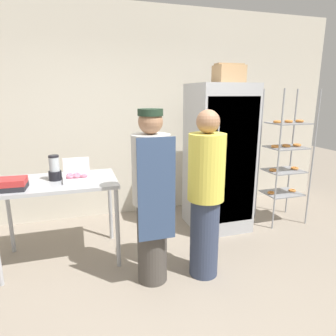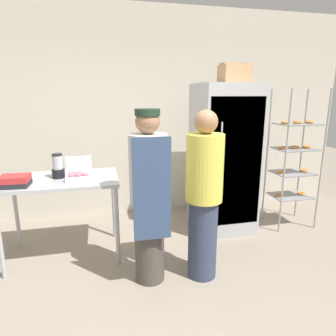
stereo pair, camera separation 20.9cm
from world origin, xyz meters
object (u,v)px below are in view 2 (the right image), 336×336
(binder_stack, at_px, (15,181))
(refrigerator, at_px, (224,159))
(donut_box, at_px, (79,175))
(cardboard_storage_box, at_px, (235,74))
(person_baker, at_px, (149,196))
(blender_pitcher, at_px, (58,167))
(person_customer, at_px, (204,196))
(baking_rack, at_px, (294,159))

(binder_stack, bearing_deg, refrigerator, 11.49)
(donut_box, xyz_separation_m, binder_stack, (-0.59, -0.10, 0.01))
(refrigerator, relative_size, cardboard_storage_box, 5.47)
(binder_stack, relative_size, person_baker, 0.17)
(blender_pitcher, xyz_separation_m, person_baker, (0.86, -0.70, -0.15))
(blender_pitcher, relative_size, binder_stack, 0.95)
(refrigerator, bearing_deg, blender_pitcher, -172.63)
(refrigerator, distance_m, person_customer, 1.19)
(baking_rack, distance_m, person_baker, 2.26)
(baking_rack, xyz_separation_m, cardboard_storage_box, (-0.88, 0.07, 1.08))
(refrigerator, distance_m, cardboard_storage_box, 1.06)
(baking_rack, bearing_deg, refrigerator, 173.06)
(binder_stack, height_order, cardboard_storage_box, cardboard_storage_box)
(refrigerator, xyz_separation_m, baking_rack, (0.95, -0.12, -0.02))
(baking_rack, bearing_deg, cardboard_storage_box, 175.22)
(baking_rack, relative_size, donut_box, 6.84)
(baking_rack, distance_m, donut_box, 2.75)
(baking_rack, xyz_separation_m, blender_pitcher, (-2.95, -0.14, 0.08))
(blender_pitcher, xyz_separation_m, cardboard_storage_box, (2.07, 0.22, 0.99))
(binder_stack, bearing_deg, person_customer, -16.64)
(person_customer, bearing_deg, blender_pitcher, 151.45)
(baking_rack, bearing_deg, binder_stack, -173.71)
(blender_pitcher, distance_m, person_customer, 1.57)
(binder_stack, xyz_separation_m, cardboard_storage_box, (2.45, 0.44, 1.06))
(baking_rack, relative_size, person_customer, 1.12)
(person_customer, bearing_deg, cardboard_storage_box, 53.94)
(donut_box, distance_m, binder_stack, 0.60)
(refrigerator, relative_size, donut_box, 7.06)
(baking_rack, height_order, binder_stack, baking_rack)
(baking_rack, height_order, blender_pitcher, baking_rack)
(person_customer, bearing_deg, refrigerator, 57.94)
(blender_pitcher, height_order, binder_stack, blender_pitcher)
(binder_stack, distance_m, person_baker, 1.32)
(refrigerator, xyz_separation_m, donut_box, (-1.79, -0.38, -0.01))
(refrigerator, relative_size, binder_stack, 6.88)
(donut_box, height_order, person_customer, person_customer)
(baking_rack, relative_size, binder_stack, 6.67)
(refrigerator, distance_m, baking_rack, 0.96)
(donut_box, relative_size, binder_stack, 0.98)
(baking_rack, distance_m, cardboard_storage_box, 1.39)
(donut_box, bearing_deg, person_baker, -41.92)
(person_baker, bearing_deg, baking_rack, 21.83)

